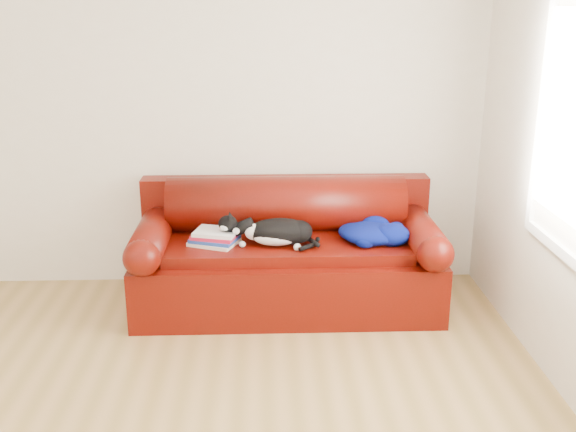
% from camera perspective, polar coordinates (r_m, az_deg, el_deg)
% --- Properties ---
extents(room_shell, '(4.52, 4.02, 2.61)m').
position_cam_1_polar(room_shell, '(3.00, -11.84, 9.53)').
color(room_shell, beige).
rests_on(room_shell, ground).
extents(sofa_base, '(2.10, 0.90, 0.50)m').
position_cam_1_polar(sofa_base, '(4.78, -0.06, -4.92)').
color(sofa_base, '#3A0802').
rests_on(sofa_base, ground).
extents(sofa_back, '(2.10, 1.01, 0.88)m').
position_cam_1_polar(sofa_back, '(4.90, -0.16, -0.54)').
color(sofa_back, '#3A0802').
rests_on(sofa_back, ground).
extents(book_stack, '(0.37, 0.33, 0.10)m').
position_cam_1_polar(book_stack, '(4.60, -6.19, -1.80)').
color(book_stack, beige).
rests_on(book_stack, sofa_base).
extents(cat, '(0.62, 0.28, 0.23)m').
position_cam_1_polar(cat, '(4.54, -0.82, -1.41)').
color(cat, black).
rests_on(cat, sofa_base).
extents(blanket, '(0.49, 0.43, 0.15)m').
position_cam_1_polar(blanket, '(4.66, 7.16, -1.36)').
color(blanket, '#02064C').
rests_on(blanket, sofa_base).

